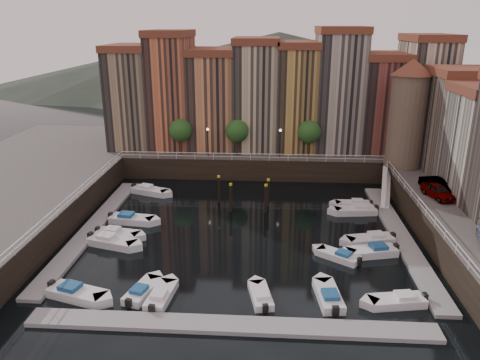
# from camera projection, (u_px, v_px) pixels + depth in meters

# --- Properties ---
(ground) EXTENTS (200.00, 200.00, 0.00)m
(ground) POSITION_uv_depth(u_px,v_px,m) (244.00, 229.00, 50.09)
(ground) COLOR black
(ground) RESTS_ON ground
(quay_far) EXTENTS (80.00, 20.00, 3.00)m
(quay_far) POSITION_uv_depth(u_px,v_px,m) (253.00, 152.00, 74.17)
(quay_far) COLOR black
(quay_far) RESTS_ON ground
(dock_left) EXTENTS (2.00, 28.00, 0.35)m
(dock_left) POSITION_uv_depth(u_px,v_px,m) (93.00, 227.00, 50.08)
(dock_left) COLOR gray
(dock_left) RESTS_ON ground
(dock_right) EXTENTS (2.00, 28.00, 0.35)m
(dock_right) POSITION_uv_depth(u_px,v_px,m) (400.00, 236.00, 48.09)
(dock_right) COLOR gray
(dock_right) RESTS_ON ground
(dock_near) EXTENTS (30.00, 2.00, 0.35)m
(dock_near) POSITION_uv_depth(u_px,v_px,m) (230.00, 325.00, 33.97)
(dock_near) COLOR gray
(dock_near) RESTS_ON ground
(mountains) EXTENTS (145.00, 100.00, 18.00)m
(mountains) POSITION_uv_depth(u_px,v_px,m) (269.00, 64.00, 151.37)
(mountains) COLOR #2D382D
(mountains) RESTS_ON ground
(far_terrace) EXTENTS (48.70, 10.30, 17.50)m
(far_terrace) POSITION_uv_depth(u_px,v_px,m) (276.00, 94.00, 68.57)
(far_terrace) COLOR #897457
(far_terrace) RESTS_ON quay_far
(corner_tower) EXTENTS (5.20, 5.20, 13.80)m
(corner_tower) POSITION_uv_depth(u_px,v_px,m) (408.00, 112.00, 59.28)
(corner_tower) COLOR #6B5B4C
(corner_tower) RESTS_ON quay_right
(promenade_trees) EXTENTS (21.20, 3.20, 5.20)m
(promenade_trees) POSITION_uv_depth(u_px,v_px,m) (242.00, 131.00, 65.25)
(promenade_trees) COLOR black
(promenade_trees) RESTS_ON quay_far
(street_lamps) EXTENTS (10.36, 0.36, 4.18)m
(street_lamps) POSITION_uv_depth(u_px,v_px,m) (244.00, 138.00, 64.51)
(street_lamps) COLOR black
(street_lamps) RESTS_ON quay_far
(railings) EXTENTS (36.08, 34.04, 0.52)m
(railings) POSITION_uv_depth(u_px,v_px,m) (246.00, 181.00, 53.49)
(railings) COLOR white
(railings) RESTS_ON ground
(gangway) EXTENTS (2.78, 8.32, 3.73)m
(gangway) POSITION_uv_depth(u_px,v_px,m) (386.00, 185.00, 57.87)
(gangway) COLOR white
(gangway) RESTS_ON ground
(mooring_pilings) EXTENTS (6.37, 3.18, 3.78)m
(mooring_pilings) POSITION_uv_depth(u_px,v_px,m) (246.00, 195.00, 55.27)
(mooring_pilings) COLOR black
(mooring_pilings) RESTS_ON ground
(boat_left_0) EXTENTS (5.32, 3.25, 1.19)m
(boat_left_0) POSITION_uv_depth(u_px,v_px,m) (76.00, 293.00, 37.55)
(boat_left_0) COLOR silver
(boat_left_0) RESTS_ON ground
(boat_left_1) EXTENTS (5.40, 3.22, 1.21)m
(boat_left_1) POSITION_uv_depth(u_px,v_px,m) (111.00, 242.00, 46.33)
(boat_left_1) COLOR silver
(boat_left_1) RESTS_ON ground
(boat_left_2) EXTENTS (4.87, 2.48, 1.09)m
(boat_left_2) POSITION_uv_depth(u_px,v_px,m) (117.00, 234.00, 48.11)
(boat_left_2) COLOR silver
(boat_left_2) RESTS_ON ground
(boat_left_3) EXTENTS (5.25, 2.46, 1.18)m
(boat_left_3) POSITION_uv_depth(u_px,v_px,m) (131.00, 219.00, 51.64)
(boat_left_3) COLOR silver
(boat_left_3) RESTS_ON ground
(boat_left_4) EXTENTS (5.26, 3.42, 1.18)m
(boat_left_4) POSITION_uv_depth(u_px,v_px,m) (149.00, 191.00, 60.35)
(boat_left_4) COLOR silver
(boat_left_4) RESTS_ON ground
(boat_right_0) EXTENTS (4.76, 2.40, 1.07)m
(boat_right_0) POSITION_uv_depth(u_px,v_px,m) (398.00, 301.00, 36.60)
(boat_right_0) COLOR silver
(boat_right_0) RESTS_ON ground
(boat_right_1) EXTENTS (5.16, 2.86, 1.16)m
(boat_right_1) POSITION_uv_depth(u_px,v_px,m) (373.00, 251.00, 44.42)
(boat_right_1) COLOR silver
(boat_right_1) RESTS_ON ground
(boat_right_2) EXTENTS (5.09, 2.81, 1.14)m
(boat_right_2) POSITION_uv_depth(u_px,v_px,m) (371.00, 240.00, 46.82)
(boat_right_2) COLOR silver
(boat_right_2) RESTS_ON ground
(boat_right_3) EXTENTS (5.13, 2.37, 1.15)m
(boat_right_3) POSITION_uv_depth(u_px,v_px,m) (356.00, 210.00, 54.05)
(boat_right_3) COLOR silver
(boat_right_3) RESTS_ON ground
(boat_right_4) EXTENTS (4.38, 1.66, 1.00)m
(boat_right_4) POSITION_uv_depth(u_px,v_px,m) (354.00, 204.00, 56.04)
(boat_right_4) COLOR silver
(boat_right_4) RESTS_ON ground
(boat_near_0) EXTENTS (2.63, 4.53, 1.02)m
(boat_near_0) POSITION_uv_depth(u_px,v_px,m) (142.00, 291.00, 37.97)
(boat_near_0) COLOR silver
(boat_near_0) RESTS_ON ground
(boat_near_1) EXTENTS (2.07, 4.56, 1.03)m
(boat_near_1) POSITION_uv_depth(u_px,v_px,m) (161.00, 296.00, 37.30)
(boat_near_1) COLOR silver
(boat_near_1) RESTS_ON ground
(boat_near_2) EXTENTS (2.26, 4.24, 0.95)m
(boat_near_2) POSITION_uv_depth(u_px,v_px,m) (261.00, 296.00, 37.33)
(boat_near_2) COLOR silver
(boat_near_2) RESTS_ON ground
(boat_near_3) EXTENTS (2.24, 4.89, 1.10)m
(boat_near_3) POSITION_uv_depth(u_px,v_px,m) (329.00, 296.00, 37.20)
(boat_near_3) COLOR silver
(boat_near_3) RESTS_ON ground
(car_a) EXTENTS (2.96, 4.76, 1.51)m
(car_a) POSITION_uv_depth(u_px,v_px,m) (438.00, 192.00, 50.12)
(car_a) COLOR gray
(car_a) RESTS_ON quay_right
(car_b) EXTENTS (2.60, 5.00, 1.57)m
(car_b) POSITION_uv_depth(u_px,v_px,m) (436.00, 186.00, 51.74)
(car_b) COLOR gray
(car_b) RESTS_ON quay_right
(boat_extra_160) EXTENTS (4.23, 3.63, 0.99)m
(boat_extra_160) POSITION_uv_depth(u_px,v_px,m) (339.00, 256.00, 43.67)
(boat_extra_160) COLOR silver
(boat_extra_160) RESTS_ON ground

